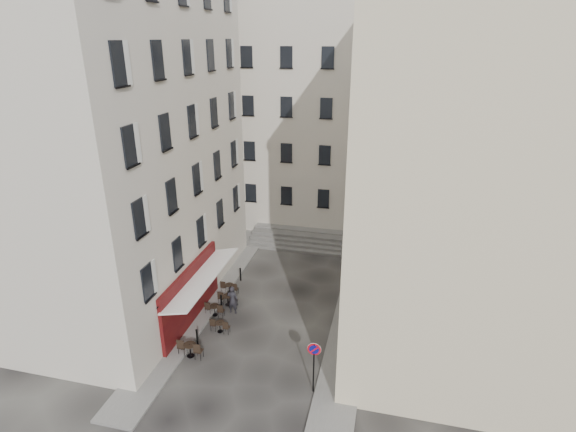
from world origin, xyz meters
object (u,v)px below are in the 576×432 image
(no_parking_sign, at_px, (314,358))
(bistro_table_a, at_px, (190,349))
(pedestrian, at_px, (232,300))
(bistro_table_b, at_px, (220,326))

(no_parking_sign, height_order, bistro_table_a, no_parking_sign)
(pedestrian, bearing_deg, bistro_table_a, 80.47)
(pedestrian, bearing_deg, no_parking_sign, 138.67)
(bistro_table_a, bearing_deg, pedestrian, 80.12)
(no_parking_sign, distance_m, bistro_table_b, 6.88)
(no_parking_sign, relative_size, bistro_table_a, 1.99)
(bistro_table_a, bearing_deg, bistro_table_b, 72.90)
(bistro_table_b, bearing_deg, no_parking_sign, -28.91)
(no_parking_sign, height_order, bistro_table_b, no_parking_sign)
(bistro_table_b, relative_size, pedestrian, 0.63)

